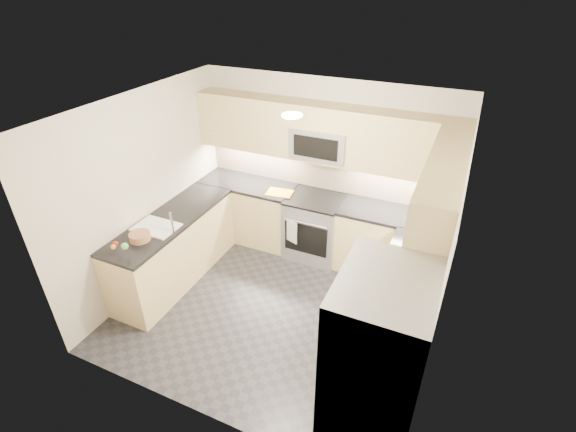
% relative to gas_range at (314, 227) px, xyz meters
% --- Properties ---
extents(floor, '(3.60, 3.20, 0.00)m').
position_rel_gas_range_xyz_m(floor, '(0.00, -1.28, -0.46)').
color(floor, '#24242A').
rests_on(floor, ground).
extents(ceiling, '(3.60, 3.20, 0.02)m').
position_rel_gas_range_xyz_m(ceiling, '(0.00, -1.28, 2.04)').
color(ceiling, beige).
rests_on(ceiling, wall_back).
extents(wall_back, '(3.60, 0.02, 2.50)m').
position_rel_gas_range_xyz_m(wall_back, '(0.00, 0.32, 0.79)').
color(wall_back, beige).
rests_on(wall_back, floor).
extents(wall_front, '(3.60, 0.02, 2.50)m').
position_rel_gas_range_xyz_m(wall_front, '(0.00, -2.88, 0.79)').
color(wall_front, beige).
rests_on(wall_front, floor).
extents(wall_left, '(0.02, 3.20, 2.50)m').
position_rel_gas_range_xyz_m(wall_left, '(-1.80, -1.28, 0.79)').
color(wall_left, beige).
rests_on(wall_left, floor).
extents(wall_right, '(0.02, 3.20, 2.50)m').
position_rel_gas_range_xyz_m(wall_right, '(1.80, -1.28, 0.79)').
color(wall_right, beige).
rests_on(wall_right, floor).
extents(base_cab_back_left, '(1.42, 0.60, 0.90)m').
position_rel_gas_range_xyz_m(base_cab_back_left, '(-1.09, 0.02, -0.01)').
color(base_cab_back_left, '#DCC284').
rests_on(base_cab_back_left, floor).
extents(base_cab_back_right, '(1.42, 0.60, 0.90)m').
position_rel_gas_range_xyz_m(base_cab_back_right, '(1.09, 0.02, -0.01)').
color(base_cab_back_right, '#DCC284').
rests_on(base_cab_back_right, floor).
extents(base_cab_right, '(0.60, 1.70, 0.90)m').
position_rel_gas_range_xyz_m(base_cab_right, '(1.50, -1.12, -0.01)').
color(base_cab_right, '#DCC284').
rests_on(base_cab_right, floor).
extents(base_cab_peninsula, '(0.60, 2.00, 0.90)m').
position_rel_gas_range_xyz_m(base_cab_peninsula, '(-1.50, -1.28, -0.01)').
color(base_cab_peninsula, '#DCC284').
rests_on(base_cab_peninsula, floor).
extents(countertop_back_left, '(1.42, 0.63, 0.04)m').
position_rel_gas_range_xyz_m(countertop_back_left, '(-1.09, 0.02, 0.47)').
color(countertop_back_left, black).
rests_on(countertop_back_left, base_cab_back_left).
extents(countertop_back_right, '(1.42, 0.63, 0.04)m').
position_rel_gas_range_xyz_m(countertop_back_right, '(1.09, 0.02, 0.47)').
color(countertop_back_right, black).
rests_on(countertop_back_right, base_cab_back_right).
extents(countertop_right, '(0.63, 1.70, 0.04)m').
position_rel_gas_range_xyz_m(countertop_right, '(1.50, -1.12, 0.47)').
color(countertop_right, black).
rests_on(countertop_right, base_cab_right).
extents(countertop_peninsula, '(0.63, 2.00, 0.04)m').
position_rel_gas_range_xyz_m(countertop_peninsula, '(-1.50, -1.28, 0.47)').
color(countertop_peninsula, black).
rests_on(countertop_peninsula, base_cab_peninsula).
extents(upper_cab_back, '(3.60, 0.35, 0.75)m').
position_rel_gas_range_xyz_m(upper_cab_back, '(0.00, 0.15, 1.37)').
color(upper_cab_back, '#DCC284').
rests_on(upper_cab_back, wall_back).
extents(upper_cab_right, '(0.35, 1.95, 0.75)m').
position_rel_gas_range_xyz_m(upper_cab_right, '(1.62, -1.00, 1.37)').
color(upper_cab_right, '#DCC284').
rests_on(upper_cab_right, wall_right).
extents(backsplash_back, '(3.60, 0.01, 0.51)m').
position_rel_gas_range_xyz_m(backsplash_back, '(0.00, 0.32, 0.74)').
color(backsplash_back, '#C8AC91').
rests_on(backsplash_back, wall_back).
extents(backsplash_right, '(0.01, 2.30, 0.51)m').
position_rel_gas_range_xyz_m(backsplash_right, '(1.80, -0.82, 0.74)').
color(backsplash_right, '#C8AC91').
rests_on(backsplash_right, wall_right).
extents(gas_range, '(0.76, 0.65, 0.91)m').
position_rel_gas_range_xyz_m(gas_range, '(0.00, 0.00, 0.00)').
color(gas_range, '#9C9EA3').
rests_on(gas_range, floor).
extents(range_cooktop, '(0.76, 0.65, 0.03)m').
position_rel_gas_range_xyz_m(range_cooktop, '(0.00, 0.00, 0.46)').
color(range_cooktop, black).
rests_on(range_cooktop, gas_range).
extents(oven_door_glass, '(0.62, 0.02, 0.45)m').
position_rel_gas_range_xyz_m(oven_door_glass, '(0.00, -0.33, -0.01)').
color(oven_door_glass, black).
rests_on(oven_door_glass, gas_range).
extents(oven_handle, '(0.60, 0.02, 0.02)m').
position_rel_gas_range_xyz_m(oven_handle, '(0.00, -0.35, 0.26)').
color(oven_handle, '#B2B5BA').
rests_on(oven_handle, gas_range).
extents(microwave, '(0.76, 0.40, 0.40)m').
position_rel_gas_range_xyz_m(microwave, '(0.00, 0.12, 1.24)').
color(microwave, '#A0A2A8').
rests_on(microwave, upper_cab_back).
extents(microwave_door, '(0.60, 0.01, 0.28)m').
position_rel_gas_range_xyz_m(microwave_door, '(0.00, -0.08, 1.24)').
color(microwave_door, black).
rests_on(microwave_door, microwave).
extents(refrigerator, '(0.70, 0.90, 1.80)m').
position_rel_gas_range_xyz_m(refrigerator, '(1.45, -2.43, 0.45)').
color(refrigerator, '#989B9F').
rests_on(refrigerator, floor).
extents(fridge_handle_left, '(0.02, 0.02, 1.20)m').
position_rel_gas_range_xyz_m(fridge_handle_left, '(1.08, -2.61, 0.49)').
color(fridge_handle_left, '#B2B5BA').
rests_on(fridge_handle_left, refrigerator).
extents(fridge_handle_right, '(0.02, 0.02, 1.20)m').
position_rel_gas_range_xyz_m(fridge_handle_right, '(1.08, -2.25, 0.49)').
color(fridge_handle_right, '#B2B5BA').
rests_on(fridge_handle_right, refrigerator).
extents(sink_basin, '(0.52, 0.38, 0.16)m').
position_rel_gas_range_xyz_m(sink_basin, '(-1.50, -1.53, 0.42)').
color(sink_basin, white).
rests_on(sink_basin, base_cab_peninsula).
extents(faucet, '(0.03, 0.03, 0.28)m').
position_rel_gas_range_xyz_m(faucet, '(-1.24, -1.53, 0.62)').
color(faucet, silver).
rests_on(faucet, countertop_peninsula).
extents(utensil_bowl, '(0.34, 0.34, 0.16)m').
position_rel_gas_range_xyz_m(utensil_bowl, '(1.49, -0.07, 0.57)').
color(utensil_bowl, '#55A647').
rests_on(utensil_bowl, countertop_back_right).
extents(cutting_board, '(0.39, 0.30, 0.01)m').
position_rel_gas_range_xyz_m(cutting_board, '(-0.51, -0.08, 0.49)').
color(cutting_board, orange).
rests_on(cutting_board, countertop_back_left).
extents(fruit_basket, '(0.28, 0.28, 0.09)m').
position_rel_gas_range_xyz_m(fruit_basket, '(-1.50, -1.81, 0.53)').
color(fruit_basket, '#A6714D').
rests_on(fruit_basket, countertop_peninsula).
extents(fruit_apple, '(0.06, 0.06, 0.06)m').
position_rel_gas_range_xyz_m(fruit_apple, '(-1.56, -2.11, 0.60)').
color(fruit_apple, '#A01E12').
rests_on(fruit_apple, fruit_basket).
extents(fruit_pear, '(0.08, 0.08, 0.08)m').
position_rel_gas_range_xyz_m(fruit_pear, '(-1.43, -2.10, 0.60)').
color(fruit_pear, '#58AD4A').
rests_on(fruit_pear, fruit_basket).
extents(dish_towel_check, '(0.17, 0.07, 0.34)m').
position_rel_gas_range_xyz_m(dish_towel_check, '(-0.19, -0.37, 0.10)').
color(dish_towel_check, silver).
rests_on(dish_towel_check, oven_handle).
extents(fruit_orange, '(0.06, 0.06, 0.06)m').
position_rel_gas_range_xyz_m(fruit_orange, '(-1.54, -2.16, 0.60)').
color(fruit_orange, orange).
rests_on(fruit_orange, fruit_basket).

